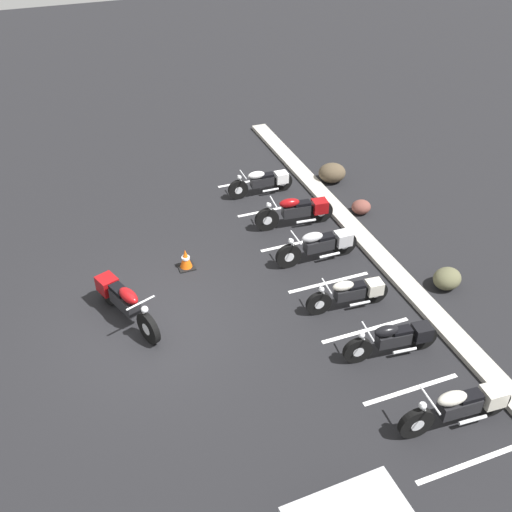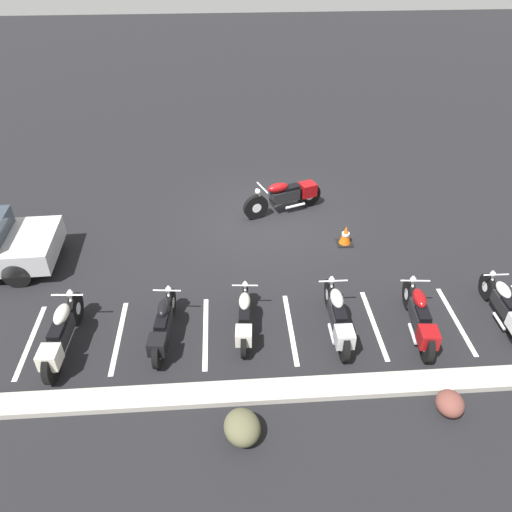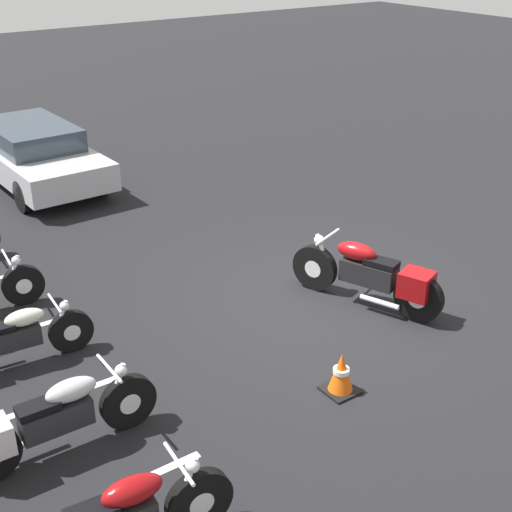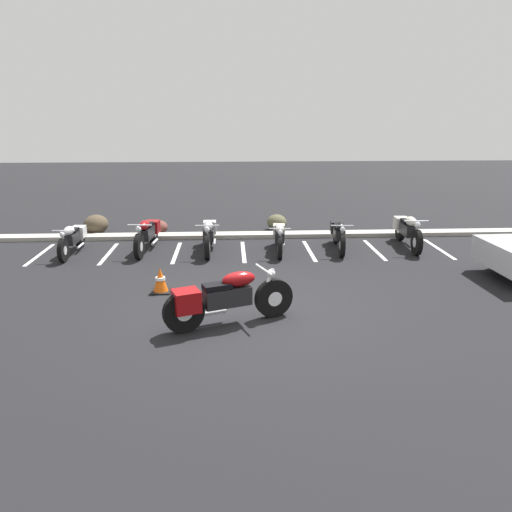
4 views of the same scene
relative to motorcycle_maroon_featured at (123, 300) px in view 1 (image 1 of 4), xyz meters
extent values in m
plane|color=black|center=(0.51, 0.45, -0.50)|extent=(60.00, 60.00, 0.00)
cylinder|color=black|center=(0.90, 0.34, -0.14)|extent=(0.72, 0.37, 0.72)
cylinder|color=silver|center=(0.90, 0.34, -0.14)|extent=(0.30, 0.22, 0.27)
cylinder|color=black|center=(-0.67, -0.25, -0.14)|extent=(0.72, 0.37, 0.72)
cylinder|color=silver|center=(-0.67, -0.25, -0.14)|extent=(0.30, 0.22, 0.27)
cube|color=black|center=(0.07, 0.02, 0.02)|extent=(0.88, 0.57, 0.33)
ellipsoid|color=maroon|center=(0.27, 0.10, 0.31)|extent=(0.67, 0.48, 0.26)
cube|color=black|center=(-0.11, -0.04, 0.24)|extent=(0.54, 0.41, 0.09)
cube|color=maroon|center=(-0.62, -0.24, 0.05)|extent=(0.54, 0.52, 0.37)
cylinder|color=silver|center=(0.78, 0.29, 0.14)|extent=(0.29, 0.16, 0.58)
cylinder|color=silver|center=(0.72, 0.27, 0.42)|extent=(0.27, 0.64, 0.04)
sphere|color=silver|center=(0.85, 0.32, 0.33)|extent=(0.15, 0.15, 0.15)
cylinder|color=silver|center=(-0.24, 0.07, -0.31)|extent=(0.59, 0.28, 0.08)
cylinder|color=black|center=(-4.03, 4.07, -0.21)|extent=(0.12, 0.59, 0.59)
cylinder|color=silver|center=(-4.03, 4.07, -0.21)|extent=(0.12, 0.23, 0.23)
cylinder|color=black|center=(-4.01, 5.46, -0.21)|extent=(0.12, 0.59, 0.59)
cylinder|color=silver|center=(-4.01, 5.46, -0.21)|extent=(0.12, 0.23, 0.23)
cube|color=black|center=(-4.02, 4.81, -0.07)|extent=(0.26, 0.69, 0.27)
ellipsoid|color=white|center=(-4.02, 4.63, 0.17)|extent=(0.24, 0.51, 0.22)
cube|color=black|center=(-4.01, 4.97, 0.11)|extent=(0.22, 0.40, 0.07)
cube|color=white|center=(-4.01, 5.42, -0.04)|extent=(0.33, 0.36, 0.31)
cylinder|color=silver|center=(-4.03, 4.18, 0.03)|extent=(0.06, 0.24, 0.48)
cylinder|color=silver|center=(-4.02, 4.24, 0.26)|extent=(0.56, 0.04, 0.03)
sphere|color=silver|center=(-4.03, 4.12, 0.19)|extent=(0.13, 0.13, 0.13)
cylinder|color=silver|center=(-3.89, 5.04, -0.34)|extent=(0.07, 0.49, 0.06)
cylinder|color=black|center=(-2.18, 4.24, -0.17)|extent=(0.18, 0.66, 0.66)
cylinder|color=silver|center=(-2.18, 4.24, -0.17)|extent=(0.15, 0.26, 0.25)
cylinder|color=black|center=(-2.04, 5.77, -0.17)|extent=(0.18, 0.66, 0.66)
cylinder|color=silver|center=(-2.04, 5.77, -0.17)|extent=(0.15, 0.26, 0.25)
cube|color=black|center=(-2.11, 5.05, -0.02)|extent=(0.35, 0.78, 0.30)
ellipsoid|color=maroon|center=(-2.13, 4.86, 0.24)|extent=(0.31, 0.58, 0.24)
cube|color=black|center=(-2.09, 5.22, 0.17)|extent=(0.28, 0.46, 0.08)
cube|color=maroon|center=(-2.05, 5.72, 0.01)|extent=(0.39, 0.43, 0.34)
cylinder|color=silver|center=(-2.17, 4.36, 0.08)|extent=(0.08, 0.26, 0.53)
cylinder|color=silver|center=(-2.17, 4.42, 0.34)|extent=(0.62, 0.09, 0.04)
sphere|color=silver|center=(-2.18, 4.29, 0.26)|extent=(0.14, 0.14, 0.14)
cylinder|color=silver|center=(-1.95, 5.29, -0.32)|extent=(0.12, 0.55, 0.07)
cylinder|color=black|center=(-0.45, 4.12, -0.18)|extent=(0.12, 0.65, 0.65)
cylinder|color=silver|center=(-0.45, 4.12, -0.18)|extent=(0.13, 0.25, 0.25)
cylinder|color=black|center=(-0.44, 5.65, -0.18)|extent=(0.12, 0.65, 0.65)
cylinder|color=silver|center=(-0.44, 5.65, -0.18)|extent=(0.13, 0.25, 0.25)
cube|color=black|center=(-0.44, 4.93, -0.03)|extent=(0.28, 0.75, 0.30)
ellipsoid|color=#B7B7BC|center=(-0.45, 4.74, 0.24)|extent=(0.26, 0.55, 0.24)
cube|color=black|center=(-0.44, 5.10, 0.17)|extent=(0.24, 0.44, 0.08)
cube|color=#B7B7BC|center=(-0.44, 5.60, 0.00)|extent=(0.36, 0.40, 0.34)
cylinder|color=silver|center=(-0.45, 4.24, 0.08)|extent=(0.06, 0.26, 0.52)
cylinder|color=silver|center=(-0.45, 4.30, 0.34)|extent=(0.61, 0.04, 0.04)
sphere|color=silver|center=(-0.45, 4.17, 0.26)|extent=(0.14, 0.14, 0.14)
cylinder|color=silver|center=(-0.30, 5.18, -0.32)|extent=(0.07, 0.54, 0.07)
cylinder|color=black|center=(1.39, 4.05, -0.21)|extent=(0.15, 0.59, 0.59)
cylinder|color=silver|center=(1.39, 4.05, -0.21)|extent=(0.13, 0.23, 0.22)
cylinder|color=black|center=(1.49, 5.42, -0.21)|extent=(0.15, 0.59, 0.59)
cylinder|color=silver|center=(1.49, 5.42, -0.21)|extent=(0.13, 0.23, 0.22)
cube|color=black|center=(1.45, 4.78, -0.08)|extent=(0.30, 0.69, 0.27)
ellipsoid|color=beige|center=(1.43, 4.61, 0.16)|extent=(0.27, 0.51, 0.21)
cube|color=black|center=(1.46, 4.93, 0.10)|extent=(0.24, 0.41, 0.07)
cube|color=beige|center=(1.49, 5.38, -0.05)|extent=(0.35, 0.38, 0.30)
cylinder|color=silver|center=(1.40, 4.16, 0.02)|extent=(0.07, 0.24, 0.47)
cylinder|color=silver|center=(1.40, 4.21, 0.25)|extent=(0.55, 0.07, 0.03)
sphere|color=silver|center=(1.39, 4.10, 0.18)|extent=(0.12, 0.12, 0.12)
cylinder|color=silver|center=(1.59, 4.99, -0.34)|extent=(0.10, 0.49, 0.06)
cylinder|color=black|center=(3.00, 4.14, -0.19)|extent=(0.17, 0.62, 0.61)
cylinder|color=silver|center=(3.00, 4.14, -0.19)|extent=(0.14, 0.24, 0.23)
cylinder|color=black|center=(3.15, 5.58, -0.19)|extent=(0.17, 0.62, 0.61)
cylinder|color=silver|center=(3.15, 5.58, -0.19)|extent=(0.14, 0.24, 0.23)
cube|color=black|center=(3.08, 4.91, -0.06)|extent=(0.33, 0.73, 0.28)
ellipsoid|color=black|center=(3.06, 4.72, 0.20)|extent=(0.29, 0.54, 0.22)
cube|color=black|center=(3.09, 5.07, 0.13)|extent=(0.26, 0.43, 0.07)
cube|color=black|center=(3.14, 5.53, -0.03)|extent=(0.37, 0.40, 0.32)
cylinder|color=silver|center=(3.01, 4.26, 0.05)|extent=(0.08, 0.25, 0.50)
cylinder|color=silver|center=(3.02, 4.31, 0.29)|extent=(0.58, 0.09, 0.03)
sphere|color=silver|center=(3.01, 4.19, 0.22)|extent=(0.13, 0.13, 0.13)
cylinder|color=silver|center=(3.23, 5.13, -0.33)|extent=(0.12, 0.52, 0.07)
cylinder|color=black|center=(4.99, 4.22, -0.16)|extent=(0.16, 0.68, 0.68)
cylinder|color=silver|center=(4.99, 4.22, -0.16)|extent=(0.14, 0.26, 0.26)
cylinder|color=black|center=(5.08, 5.80, -0.16)|extent=(0.16, 0.68, 0.68)
cylinder|color=silver|center=(5.08, 5.80, -0.16)|extent=(0.14, 0.26, 0.26)
cube|color=black|center=(5.04, 5.06, -0.01)|extent=(0.33, 0.79, 0.31)
ellipsoid|color=beige|center=(5.03, 4.86, 0.27)|extent=(0.30, 0.59, 0.25)
cube|color=black|center=(5.05, 5.24, 0.19)|extent=(0.27, 0.46, 0.08)
cube|color=beige|center=(5.08, 5.75, 0.02)|extent=(0.39, 0.43, 0.35)
cylinder|color=silver|center=(4.99, 4.34, 0.10)|extent=(0.08, 0.27, 0.54)
cylinder|color=silver|center=(5.00, 4.41, 0.37)|extent=(0.64, 0.07, 0.04)
sphere|color=silver|center=(4.99, 4.27, 0.29)|extent=(0.14, 0.14, 0.14)
cylinder|color=silver|center=(5.20, 5.31, -0.32)|extent=(0.10, 0.57, 0.07)
cube|color=#A8A399|center=(0.51, 6.43, -0.44)|extent=(18.00, 0.50, 0.12)
ellipsoid|color=brown|center=(-2.04, 7.03, -0.30)|extent=(0.55, 0.60, 0.40)
ellipsoid|color=brown|center=(1.61, 7.29, -0.25)|extent=(0.77, 0.84, 0.50)
ellipsoid|color=#4C3F2E|center=(-3.98, 7.09, -0.21)|extent=(0.88, 0.97, 0.59)
cube|color=black|center=(-1.33, 1.75, -0.49)|extent=(0.40, 0.40, 0.03)
cone|color=#EA590F|center=(-1.33, 1.75, -0.24)|extent=(0.32, 0.32, 0.53)
cylinder|color=white|center=(-1.33, 1.75, -0.21)|extent=(0.20, 0.20, 0.06)
cube|color=white|center=(-4.88, 4.78, -0.50)|extent=(0.10, 2.10, 0.00)
cube|color=white|center=(-3.10, 4.78, -0.50)|extent=(0.10, 2.10, 0.00)
cube|color=white|center=(-1.31, 4.78, -0.50)|extent=(0.10, 2.10, 0.00)
cube|color=white|center=(0.48, 4.78, -0.50)|extent=(0.10, 2.10, 0.00)
cube|color=white|center=(2.27, 4.78, -0.50)|extent=(0.10, 2.10, 0.00)
cube|color=white|center=(4.05, 4.78, -0.50)|extent=(0.10, 2.10, 0.00)
cube|color=white|center=(5.84, 4.78, -0.50)|extent=(0.10, 2.10, 0.00)
camera|label=1|loc=(10.35, -0.85, 8.44)|focal=42.00mm
camera|label=2|loc=(1.73, 12.30, 6.92)|focal=35.00mm
camera|label=3|loc=(-6.54, 6.65, 4.69)|focal=50.00mm
camera|label=4|loc=(0.13, -8.11, 3.09)|focal=35.00mm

